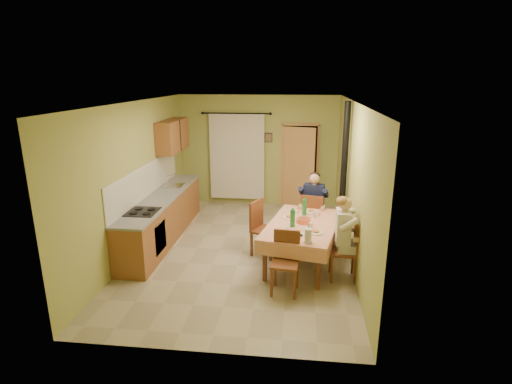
# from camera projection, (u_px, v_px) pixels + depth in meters

# --- Properties ---
(floor) EXTENTS (4.00, 6.00, 0.01)m
(floor) POSITION_uv_depth(u_px,v_px,m) (243.00, 250.00, 7.72)
(floor) COLOR tan
(floor) RESTS_ON ground
(room_shell) EXTENTS (4.04, 6.04, 2.82)m
(room_shell) POSITION_uv_depth(u_px,v_px,m) (242.00, 158.00, 7.21)
(room_shell) COLOR tan
(room_shell) RESTS_ON ground
(kitchen_run) EXTENTS (0.64, 3.64, 1.56)m
(kitchen_run) POSITION_uv_depth(u_px,v_px,m) (163.00, 216.00, 8.15)
(kitchen_run) COLOR brown
(kitchen_run) RESTS_ON ground
(upper_cabinets) EXTENTS (0.35, 1.40, 0.70)m
(upper_cabinets) POSITION_uv_depth(u_px,v_px,m) (173.00, 136.00, 8.99)
(upper_cabinets) COLOR brown
(upper_cabinets) RESTS_ON room_shell
(curtain) EXTENTS (1.70, 0.07, 2.22)m
(curtain) POSITION_uv_depth(u_px,v_px,m) (237.00, 156.00, 10.20)
(curtain) COLOR black
(curtain) RESTS_ON ground
(doorway) EXTENTS (0.96, 0.32, 2.15)m
(doorway) POSITION_uv_depth(u_px,v_px,m) (299.00, 166.00, 10.10)
(doorway) COLOR black
(doorway) RESTS_ON ground
(dining_table) EXTENTS (1.52, 2.12, 0.76)m
(dining_table) POSITION_uv_depth(u_px,v_px,m) (302.00, 244.00, 7.08)
(dining_table) COLOR #E7987A
(dining_table) RESTS_ON ground
(tableware) EXTENTS (0.71, 1.65, 0.33)m
(tableware) POSITION_uv_depth(u_px,v_px,m) (303.00, 222.00, 6.85)
(tableware) COLOR white
(tableware) RESTS_ON dining_table
(chair_far) EXTENTS (0.52, 0.52, 1.01)m
(chair_far) POSITION_uv_depth(u_px,v_px,m) (312.00, 227.00, 8.09)
(chair_far) COLOR brown
(chair_far) RESTS_ON ground
(chair_near) EXTENTS (0.45, 0.45, 0.97)m
(chair_near) POSITION_uv_depth(u_px,v_px,m) (285.00, 275.00, 6.15)
(chair_near) COLOR brown
(chair_near) RESTS_ON ground
(chair_right) EXTENTS (0.44, 0.44, 1.00)m
(chair_right) POSITION_uv_depth(u_px,v_px,m) (344.00, 262.00, 6.57)
(chair_right) COLOR brown
(chair_right) RESTS_ON ground
(chair_left) EXTENTS (0.61, 0.61, 1.03)m
(chair_left) POSITION_uv_depth(u_px,v_px,m) (265.00, 240.00, 7.47)
(chair_left) COLOR brown
(chair_left) RESTS_ON ground
(man_far) EXTENTS (0.62, 0.53, 1.39)m
(man_far) POSITION_uv_depth(u_px,v_px,m) (313.00, 199.00, 7.94)
(man_far) COLOR #141938
(man_far) RESTS_ON chair_far
(man_right) EXTENTS (0.47, 0.58, 1.39)m
(man_right) POSITION_uv_depth(u_px,v_px,m) (345.00, 229.00, 6.41)
(man_right) COLOR beige
(man_right) RESTS_ON chair_right
(stove_flue) EXTENTS (0.24, 0.24, 2.80)m
(stove_flue) POSITION_uv_depth(u_px,v_px,m) (342.00, 194.00, 7.81)
(stove_flue) COLOR black
(stove_flue) RESTS_ON ground
(picture_back) EXTENTS (0.19, 0.03, 0.23)m
(picture_back) POSITION_uv_depth(u_px,v_px,m) (269.00, 138.00, 10.04)
(picture_back) COLOR black
(picture_back) RESTS_ON room_shell
(picture_right) EXTENTS (0.03, 0.31, 0.21)m
(picture_right) POSITION_uv_depth(u_px,v_px,m) (346.00, 147.00, 8.14)
(picture_right) COLOR brown
(picture_right) RESTS_ON room_shell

